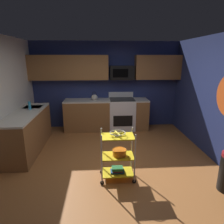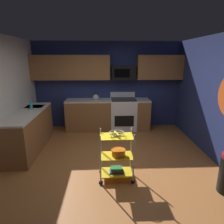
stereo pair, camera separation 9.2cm
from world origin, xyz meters
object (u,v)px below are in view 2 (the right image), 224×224
rolling_cart (116,156)px  mixing_bowl_large (118,152)px  book_stack (116,170)px  fruit_bowl (117,133)px  microwave (123,73)px  dish_soap_bottle (31,105)px  kettle (96,97)px  oven_range (123,114)px

rolling_cart → mixing_bowl_large: rolling_cart is taller
book_stack → fruit_bowl: bearing=0.0°
rolling_cart → fruit_bowl: (-0.00, 0.00, 0.42)m
microwave → dish_soap_bottle: bearing=-153.9°
kettle → dish_soap_bottle: (-1.52, -1.04, 0.02)m
fruit_bowl → mixing_bowl_large: 0.36m
oven_range → mixing_bowl_large: bearing=-97.4°
rolling_cart → book_stack: size_ratio=3.61×
rolling_cart → fruit_bowl: 0.42m
microwave → rolling_cart: bearing=-97.8°
oven_range → book_stack: bearing=-98.1°
kettle → dish_soap_bottle: bearing=-145.7°
rolling_cart → book_stack: (-0.00, 0.00, -0.28)m
oven_range → rolling_cart: size_ratio=1.20×
rolling_cart → microwave: bearing=82.2°
mixing_bowl_large → microwave: bearing=82.9°
microwave → dish_soap_bottle: 2.69m
microwave → dish_soap_bottle: (-2.34, -1.15, -0.68)m
microwave → rolling_cart: (-0.37, -2.71, -1.25)m
rolling_cart → mixing_bowl_large: size_ratio=3.63×
oven_range → fruit_bowl: 2.66m
book_stack → kettle: kettle is taller
fruit_bowl → dish_soap_bottle: size_ratio=1.36×
fruit_bowl → dish_soap_bottle: 2.52m
fruit_bowl → oven_range: bearing=81.9°
kettle → book_stack: bearing=-80.2°
microwave → mixing_bowl_large: bearing=-97.1°
dish_soap_bottle → oven_range: bearing=24.0°
mixing_bowl_large → kettle: kettle is taller
book_stack → dish_soap_bottle: 2.65m
oven_range → book_stack: (-0.37, -2.60, -0.31)m
fruit_bowl → mixing_bowl_large: fruit_bowl is taller
microwave → rolling_cart: 3.01m
mixing_bowl_large → book_stack: bearing=180.0°
oven_range → rolling_cart: bearing=-98.1°
dish_soap_bottle → kettle: bearing=34.3°
oven_range → dish_soap_bottle: bearing=-156.0°
dish_soap_bottle → fruit_bowl: bearing=-38.4°
rolling_cart → kettle: (-0.45, 2.60, 0.54)m
dish_soap_bottle → microwave: bearing=26.1°
microwave → kettle: size_ratio=2.65×
rolling_cart → kettle: bearing=99.8°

